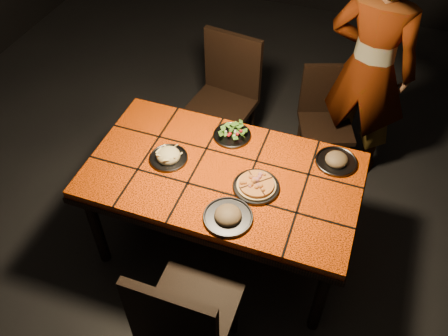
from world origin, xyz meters
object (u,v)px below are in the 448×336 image
(dining_table, at_px, (223,181))
(plate_pizza, at_px, (256,186))
(chair_near, at_px, (183,318))
(diner, at_px, (369,70))
(chair_far_left, at_px, (226,92))
(chair_far_right, at_px, (326,113))
(plate_pasta, at_px, (168,157))

(dining_table, relative_size, plate_pizza, 5.09)
(chair_near, distance_m, diner, 2.09)
(chair_far_left, xyz_separation_m, chair_far_right, (0.75, 0.12, -0.09))
(dining_table, relative_size, chair_near, 1.62)
(chair_far_right, bearing_deg, plate_pizza, -121.20)
(plate_pasta, bearing_deg, dining_table, 1.53)
(chair_far_right, xyz_separation_m, plate_pasta, (-0.78, -1.07, 0.28))
(dining_table, distance_m, plate_pizza, 0.25)
(plate_pasta, bearing_deg, chair_near, -62.30)
(chair_near, bearing_deg, chair_far_left, -77.16)
(chair_far_right, bearing_deg, plate_pasta, -146.26)
(plate_pasta, bearing_deg, plate_pizza, -4.33)
(chair_far_right, xyz_separation_m, diner, (0.23, 0.08, 0.39))
(chair_far_left, distance_m, plate_pasta, 0.97)
(chair_near, height_order, diner, diner)
(chair_near, relative_size, chair_far_right, 1.18)
(dining_table, xyz_separation_m, plate_pizza, (0.22, -0.05, 0.10))
(dining_table, bearing_deg, chair_far_right, 67.45)
(chair_near, height_order, chair_far_right, chair_near)
(chair_near, distance_m, chair_far_right, 1.94)
(dining_table, height_order, chair_near, chair_near)
(dining_table, bearing_deg, diner, 59.64)
(chair_far_left, height_order, diner, diner)
(chair_far_right, relative_size, plate_pizza, 2.67)
(dining_table, bearing_deg, chair_far_left, 108.36)
(plate_pizza, bearing_deg, chair_far_left, 118.30)
(chair_far_right, height_order, plate_pizza, chair_far_right)
(dining_table, height_order, chair_far_left, chair_far_left)
(dining_table, relative_size, chair_far_right, 1.91)
(chair_far_right, bearing_deg, chair_far_left, 169.34)
(diner, bearing_deg, plate_pizza, 79.35)
(chair_near, bearing_deg, diner, -106.14)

